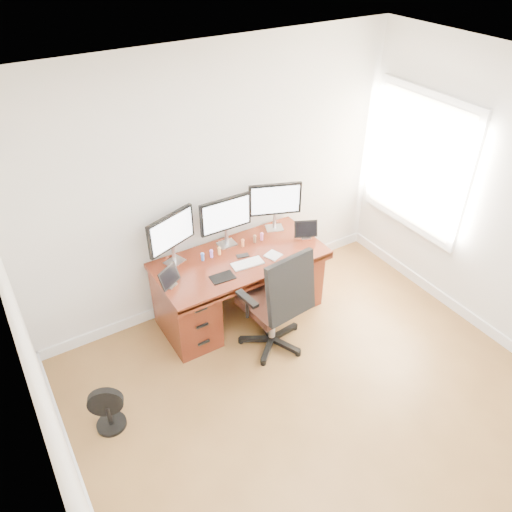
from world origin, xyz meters
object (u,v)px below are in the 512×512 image
desk (239,283)px  office_chair (276,317)px  keyboard (247,264)px  monitor_center (226,216)px  floor_fan (108,410)px

desk → office_chair: office_chair is taller
office_chair → keyboard: (-0.05, 0.44, 0.38)m
office_chair → monitor_center: bearing=87.7°
keyboard → floor_fan: bearing=-158.0°
desk → keyboard: 0.39m
keyboard → desk: bearing=96.5°
desk → office_chair: 0.61m
monitor_center → desk: bearing=-89.6°
floor_fan → monitor_center: size_ratio=0.78×
desk → floor_fan: (-1.63, -0.66, -0.19)m
desk → keyboard: (0.00, -0.17, 0.36)m
office_chair → floor_fan: bearing=175.8°
office_chair → floor_fan: size_ratio=2.71×
monitor_center → office_chair: bearing=-85.9°
floor_fan → keyboard: bearing=37.8°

